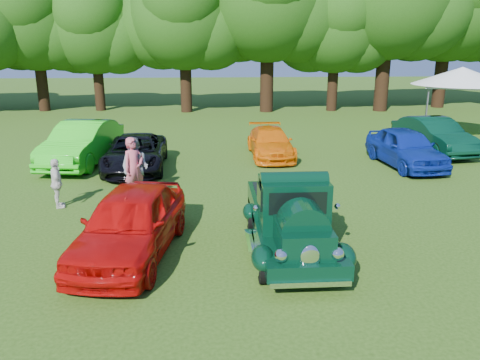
{
  "coord_description": "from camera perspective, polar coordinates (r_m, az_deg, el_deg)",
  "views": [
    {
      "loc": [
        -0.78,
        -10.04,
        4.67
      ],
      "look_at": [
        0.02,
        2.21,
        1.1
      ],
      "focal_mm": 35.0,
      "sensor_mm": 36.0,
      "label": 1
    }
  ],
  "objects": [
    {
      "name": "red_convertible",
      "position": [
        10.93,
        -13.18,
        -5.09
      ],
      "size": [
        2.55,
        4.82,
        1.56
      ],
      "primitive_type": "imported",
      "rotation": [
        0.0,
        0.0,
        -0.16
      ],
      "color": "#B30907",
      "rests_on": "ground"
    },
    {
      "name": "spectator_pink",
      "position": [
        14.8,
        -12.8,
        1.36
      ],
      "size": [
        0.84,
        0.84,
        1.96
      ],
      "primitive_type": "imported",
      "rotation": [
        0.0,
        0.0,
        0.78
      ],
      "color": "#C14F60",
      "rests_on": "ground"
    },
    {
      "name": "back_car_green",
      "position": [
        22.55,
        22.5,
        5.04
      ],
      "size": [
        2.24,
        4.88,
        1.55
      ],
      "primitive_type": "imported",
      "rotation": [
        0.0,
        0.0,
        0.13
      ],
      "color": "black",
      "rests_on": "ground"
    },
    {
      "name": "tree_line",
      "position": [
        34.3,
        3.1,
        20.13
      ],
      "size": [
        63.79,
        10.38,
        12.44
      ],
      "color": "black",
      "rests_on": "ground"
    },
    {
      "name": "spectator_grey",
      "position": [
        14.9,
        -12.65,
        1.41
      ],
      "size": [
        1.15,
        1.04,
        1.93
      ],
      "primitive_type": "imported",
      "rotation": [
        0.0,
        0.0,
        -0.4
      ],
      "color": "slate",
      "rests_on": "ground"
    },
    {
      "name": "canopy_tent",
      "position": [
        26.35,
        25.42,
        11.32
      ],
      "size": [
        6.35,
        6.35,
        3.59
      ],
      "rotation": [
        0.0,
        0.0,
        -0.43
      ],
      "color": "white",
      "rests_on": "ground"
    },
    {
      "name": "back_car_blue",
      "position": [
        19.61,
        19.54,
        3.76
      ],
      "size": [
        2.16,
        4.56,
        1.51
      ],
      "primitive_type": "imported",
      "rotation": [
        0.0,
        0.0,
        0.09
      ],
      "color": "navy",
      "rests_on": "ground"
    },
    {
      "name": "spectator_white",
      "position": [
        14.73,
        -21.44,
        -0.4
      ],
      "size": [
        0.63,
        0.94,
        1.49
      ],
      "primitive_type": "imported",
      "rotation": [
        0.0,
        0.0,
        1.91
      ],
      "color": "silver",
      "rests_on": "ground"
    },
    {
      "name": "back_car_black",
      "position": [
        18.4,
        -12.62,
        3.24
      ],
      "size": [
        2.34,
        4.83,
        1.32
      ],
      "primitive_type": "imported",
      "rotation": [
        0.0,
        0.0,
        0.03
      ],
      "color": "black",
      "rests_on": "ground"
    },
    {
      "name": "back_car_lime",
      "position": [
        19.85,
        -18.66,
        4.27
      ],
      "size": [
        2.52,
        5.36,
        1.7
      ],
      "primitive_type": "imported",
      "rotation": [
        0.0,
        0.0,
        -0.14
      ],
      "color": "#28D31C",
      "rests_on": "ground"
    },
    {
      "name": "hero_pickup",
      "position": [
        10.95,
        6.24,
        -4.73
      ],
      "size": [
        2.13,
        4.58,
        1.79
      ],
      "color": "black",
      "rests_on": "ground"
    },
    {
      "name": "ground",
      "position": [
        11.11,
        0.65,
        -8.66
      ],
      "size": [
        120.0,
        120.0,
        0.0
      ],
      "primitive_type": "plane",
      "color": "#284810",
      "rests_on": "ground"
    },
    {
      "name": "back_car_orange",
      "position": [
        20.12,
        3.73,
        4.55
      ],
      "size": [
        1.78,
        4.25,
        1.23
      ],
      "primitive_type": "imported",
      "rotation": [
        0.0,
        0.0,
        0.01
      ],
      "color": "orange",
      "rests_on": "ground"
    }
  ]
}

